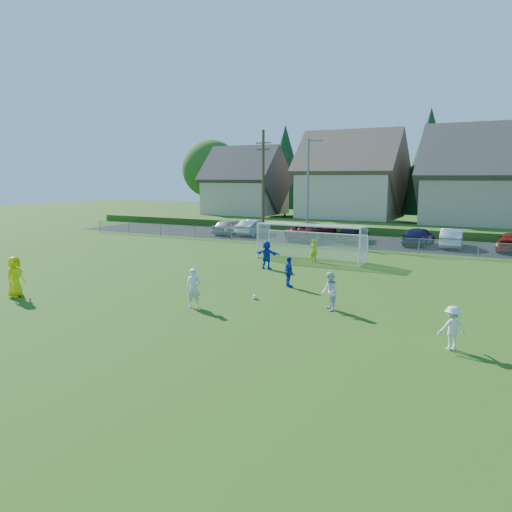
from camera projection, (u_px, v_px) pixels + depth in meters
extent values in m
plane|color=#193D0C|center=(163.00, 317.00, 20.28)|extent=(160.00, 160.00, 0.00)
plane|color=black|center=(361.00, 241.00, 44.16)|extent=(60.00, 60.00, 0.00)
cube|color=#1E420F|center=(382.00, 229.00, 50.62)|extent=(70.00, 6.00, 0.80)
sphere|color=white|center=(255.00, 297.00, 23.21)|extent=(0.22, 0.22, 0.22)
imported|color=#F5E404|center=(15.00, 277.00, 23.55)|extent=(0.77, 1.04, 1.94)
imported|color=silver|center=(194.00, 288.00, 21.60)|extent=(0.75, 0.66, 1.72)
imported|color=silver|center=(330.00, 292.00, 21.14)|extent=(0.98, 1.02, 1.66)
imported|color=silver|center=(452.00, 328.00, 16.36)|extent=(1.10, 1.00, 1.48)
imported|color=#1232A9|center=(289.00, 272.00, 25.67)|extent=(0.93, 0.93, 1.58)
imported|color=#1232A9|center=(267.00, 255.00, 30.79)|extent=(1.65, 0.61, 1.75)
imported|color=#B5D018|center=(314.00, 250.00, 33.46)|extent=(0.62, 0.48, 1.53)
imported|color=#A3A7AB|center=(230.00, 227.00, 49.38)|extent=(2.09, 4.53, 1.50)
imported|color=silver|center=(253.00, 227.00, 48.77)|extent=(1.66, 4.63, 1.52)
imported|color=#5C0A1A|center=(313.00, 231.00, 44.91)|extent=(3.45, 6.13, 1.62)
imported|color=black|center=(353.00, 234.00, 43.93)|extent=(1.97, 4.76, 1.38)
imported|color=#15113D|center=(419.00, 236.00, 41.38)|extent=(2.22, 4.67, 1.54)
imported|color=silver|center=(452.00, 238.00, 40.19)|extent=(1.98, 4.76, 1.53)
cylinder|color=white|center=(258.00, 241.00, 34.83)|extent=(0.12, 0.12, 2.44)
cylinder|color=white|center=(360.00, 248.00, 31.40)|extent=(0.12, 0.12, 2.44)
cylinder|color=white|center=(306.00, 226.00, 32.92)|extent=(7.30, 0.12, 0.12)
cylinder|color=white|center=(269.00, 242.00, 36.45)|extent=(0.08, 0.08, 1.80)
cylinder|color=white|center=(368.00, 249.00, 33.01)|extent=(0.08, 0.08, 1.80)
cylinder|color=white|center=(316.00, 233.00, 34.59)|extent=(7.30, 0.08, 0.08)
cube|color=silver|center=(316.00, 246.00, 34.73)|extent=(7.30, 0.02, 1.80)
cube|color=silver|center=(264.00, 239.00, 35.61)|extent=(0.02, 1.80, 2.44)
cube|color=silver|center=(364.00, 246.00, 32.18)|extent=(0.02, 1.80, 2.44)
cube|color=silver|center=(312.00, 225.00, 33.71)|extent=(7.30, 1.80, 0.02)
cube|color=gray|center=(341.00, 234.00, 39.20)|extent=(52.00, 0.03, 0.03)
cube|color=gray|center=(340.00, 242.00, 39.29)|extent=(52.00, 0.02, 1.14)
cylinder|color=gray|center=(99.00, 226.00, 51.51)|extent=(0.06, 0.06, 1.20)
cylinder|color=gray|center=(340.00, 242.00, 39.29)|extent=(0.06, 0.06, 1.20)
cylinder|color=slate|center=(308.00, 190.00, 44.27)|extent=(0.18, 0.18, 9.00)
cylinder|color=slate|center=(314.00, 140.00, 43.36)|extent=(1.20, 0.12, 0.12)
cube|color=slate|center=(320.00, 141.00, 43.09)|extent=(0.36, 0.18, 0.12)
cylinder|color=#473321|center=(263.00, 184.00, 47.41)|extent=(0.26, 0.26, 10.00)
cube|color=#473321|center=(263.00, 143.00, 46.82)|extent=(1.60, 0.10, 0.10)
cube|color=#473321|center=(263.00, 149.00, 46.91)|extent=(1.30, 0.10, 0.10)
cube|color=tan|center=(245.00, 197.00, 65.68)|extent=(9.00, 8.00, 4.50)
pyramid|color=#423D38|center=(245.00, 145.00, 64.64)|extent=(9.90, 8.80, 4.41)
cube|color=#C6B58E|center=(351.00, 194.00, 59.89)|extent=(11.00, 9.00, 5.50)
pyramid|color=brown|center=(353.00, 129.00, 58.68)|extent=(12.10, 9.90, 4.96)
cube|color=tan|center=(487.00, 200.00, 52.01)|extent=(12.00, 10.00, 5.00)
pyramid|color=#4C473F|center=(492.00, 121.00, 50.76)|extent=(13.20, 11.00, 5.52)
cylinder|color=#382616|center=(211.00, 202.00, 73.08)|extent=(0.36, 0.36, 3.96)
sphere|color=#2B5B19|center=(211.00, 169.00, 72.32)|extent=(8.36, 8.36, 8.36)
cylinder|color=#382616|center=(285.00, 212.00, 72.07)|extent=(0.30, 0.30, 1.20)
cone|color=#143819|center=(285.00, 167.00, 71.06)|extent=(6.76, 6.76, 11.70)
cylinder|color=#382616|center=(354.00, 214.00, 68.24)|extent=(0.30, 0.30, 1.20)
cone|color=#143819|center=(355.00, 170.00, 67.30)|extent=(6.24, 6.24, 10.80)
cylinder|color=#382616|center=(426.00, 219.00, 60.94)|extent=(0.30, 0.30, 1.20)
cone|color=#143819|center=(429.00, 161.00, 59.86)|extent=(7.28, 7.28, 12.60)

